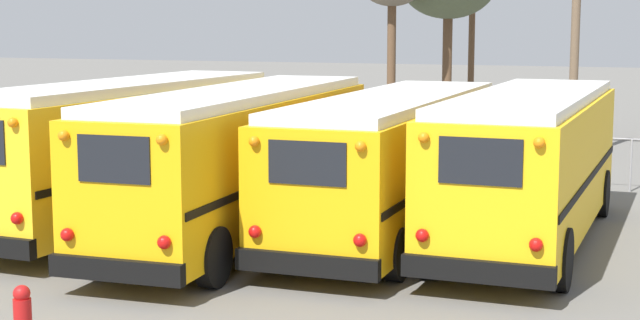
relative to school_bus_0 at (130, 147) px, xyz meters
The scene contains 7 objects.
ground_plane 4.62m from the school_bus_0, ahead, with size 160.00×160.00×0.00m, color #66635E.
school_bus_0 is the anchor object (origin of this frame).
school_bus_1 2.86m from the school_bus_0, ahead, with size 2.75×10.55×3.10m.
school_bus_2 5.83m from the school_bus_0, 12.14° to the left, with size 2.58×10.44×2.94m.
school_bus_3 8.62m from the school_bus_0, ahead, with size 2.69×9.59×3.07m.
utility_pole 16.43m from the school_bus_0, 60.36° to the left, with size 1.80×0.28×8.22m.
fence_line 9.27m from the school_bus_0, 62.46° to the left, with size 16.60×0.06×1.42m.
Camera 1 is at (7.10, -18.92, 4.50)m, focal length 55.00 mm.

